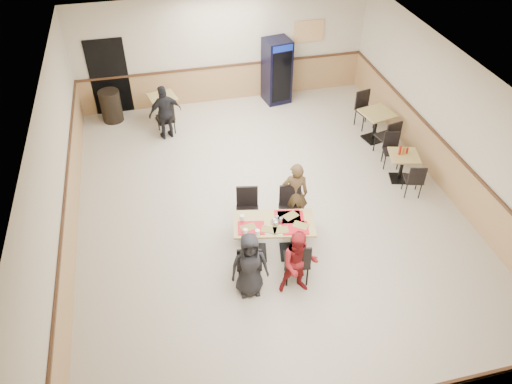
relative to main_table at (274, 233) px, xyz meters
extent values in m
plane|color=beige|center=(0.24, 1.24, -0.53)|extent=(10.00, 10.00, 0.00)
plane|color=silver|center=(0.24, 1.24, 2.47)|extent=(10.00, 10.00, 0.00)
plane|color=beige|center=(0.24, 6.24, 0.97)|extent=(8.00, 0.00, 8.00)
plane|color=beige|center=(-3.76, 1.24, 0.97)|extent=(0.00, 10.00, 10.00)
plane|color=beige|center=(4.24, 1.24, 0.97)|extent=(0.00, 10.00, 10.00)
cube|color=tan|center=(0.24, 6.23, -0.03)|extent=(7.98, 0.03, 1.00)
cube|color=tan|center=(4.22, 1.24, -0.03)|extent=(0.03, 9.98, 1.00)
cube|color=#472B19|center=(0.24, 6.21, 0.50)|extent=(7.98, 0.04, 0.06)
cube|color=black|center=(-2.86, 6.22, 0.52)|extent=(1.00, 0.02, 2.10)
cube|color=orange|center=(2.64, 6.21, 1.27)|extent=(0.85, 0.02, 0.60)
cube|color=black|center=(-0.37, 0.07, -0.51)|extent=(0.56, 0.56, 0.04)
cylinder|color=black|center=(-0.37, 0.07, -0.13)|extent=(0.10, 0.10, 0.73)
cube|color=tan|center=(-0.37, 0.07, 0.25)|extent=(0.88, 0.88, 0.04)
cube|color=black|center=(0.37, -0.07, -0.51)|extent=(0.56, 0.56, 0.04)
cylinder|color=black|center=(0.37, -0.07, -0.13)|extent=(0.10, 0.10, 0.73)
cube|color=tan|center=(0.37, -0.07, 0.25)|extent=(0.88, 0.88, 0.04)
imported|color=black|center=(-0.65, -0.80, 0.14)|extent=(0.68, 0.46, 1.35)
imported|color=maroon|center=(0.19, -0.96, 0.15)|extent=(0.73, 0.61, 1.36)
imported|color=#4F3A22|center=(0.65, 0.80, 0.20)|extent=(0.60, 0.46, 1.46)
imported|color=black|center=(-1.57, 4.62, 0.19)|extent=(0.91, 0.57, 1.44)
cube|color=red|center=(-0.44, -0.04, 0.28)|extent=(0.54, 0.44, 0.02)
cube|color=red|center=(0.34, -0.23, 0.28)|extent=(0.54, 0.44, 0.02)
cube|color=red|center=(0.34, 0.06, 0.28)|extent=(0.54, 0.44, 0.02)
cube|color=red|center=(0.29, 0.11, 0.28)|extent=(0.54, 0.44, 0.02)
cylinder|color=silver|center=(-0.14, -0.17, 0.27)|extent=(0.25, 0.25, 0.01)
cube|color=#AE8844|center=(-0.14, -0.17, 0.28)|extent=(0.33, 0.29, 0.02)
cylinder|color=silver|center=(0.35, 0.09, 0.27)|extent=(0.25, 0.25, 0.01)
cube|color=#AE8844|center=(0.35, 0.09, 0.28)|extent=(0.33, 0.28, 0.02)
cylinder|color=silver|center=(0.06, -0.23, 0.27)|extent=(0.25, 0.25, 0.01)
cube|color=#AE8844|center=(0.06, -0.23, 0.28)|extent=(0.30, 0.21, 0.02)
cylinder|color=silver|center=(-0.50, -0.03, 0.27)|extent=(0.25, 0.25, 0.01)
cube|color=#AE8844|center=(-0.50, -0.03, 0.28)|extent=(0.30, 0.22, 0.02)
cylinder|color=silver|center=(0.45, -0.20, 0.27)|extent=(0.25, 0.25, 0.01)
cube|color=#AE8844|center=(0.45, -0.20, 0.28)|extent=(0.33, 0.31, 0.02)
cylinder|color=white|center=(-0.55, 0.22, 0.32)|extent=(0.09, 0.09, 0.11)
cylinder|color=white|center=(-0.58, -0.16, 0.32)|extent=(0.09, 0.09, 0.11)
cylinder|color=white|center=(-0.37, -0.23, 0.32)|extent=(0.09, 0.09, 0.11)
cylinder|color=#B3B5C7|center=(0.06, 0.04, 0.33)|extent=(0.07, 0.07, 0.12)
cylinder|color=#B3B5C7|center=(0.13, -0.02, 0.33)|extent=(0.07, 0.07, 0.12)
ellipsoid|color=silver|center=(0.02, -0.03, 0.32)|extent=(0.16, 0.16, 0.11)
cube|color=black|center=(3.43, 1.59, -0.51)|extent=(0.50, 0.50, 0.04)
cylinder|color=black|center=(3.43, 1.59, -0.19)|extent=(0.08, 0.08, 0.62)
cube|color=tan|center=(3.43, 1.59, 0.13)|extent=(0.78, 0.78, 0.04)
cube|color=black|center=(3.53, 3.29, -0.51)|extent=(0.56, 0.56, 0.04)
cylinder|color=black|center=(3.53, 3.29, -0.14)|extent=(0.09, 0.09, 0.71)
cube|color=tan|center=(3.53, 3.29, 0.23)|extent=(0.87, 0.87, 0.04)
cylinder|color=#9F150B|center=(3.33, 1.64, 0.25)|extent=(0.06, 0.06, 0.20)
cylinder|color=#B76418|center=(3.42, 1.64, 0.23)|extent=(0.06, 0.06, 0.17)
cylinder|color=#9F150B|center=(3.51, 1.64, 0.22)|extent=(0.05, 0.05, 0.14)
cube|color=black|center=(-1.57, 5.44, -0.51)|extent=(0.52, 0.52, 0.04)
cylinder|color=black|center=(-1.57, 5.44, -0.16)|extent=(0.09, 0.09, 0.66)
cube|color=tan|center=(-1.57, 5.44, 0.18)|extent=(0.81, 0.81, 0.04)
cube|color=black|center=(1.64, 5.84, 0.37)|extent=(0.78, 0.76, 1.80)
cube|color=black|center=(1.70, 5.51, 0.32)|extent=(0.55, 0.10, 1.42)
cube|color=#0E249A|center=(1.70, 5.50, 1.16)|extent=(0.57, 0.11, 0.17)
cylinder|color=black|center=(-2.93, 5.79, -0.10)|extent=(0.55, 0.55, 0.86)
camera|label=1|loc=(-1.89, -6.48, 6.55)|focal=35.00mm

